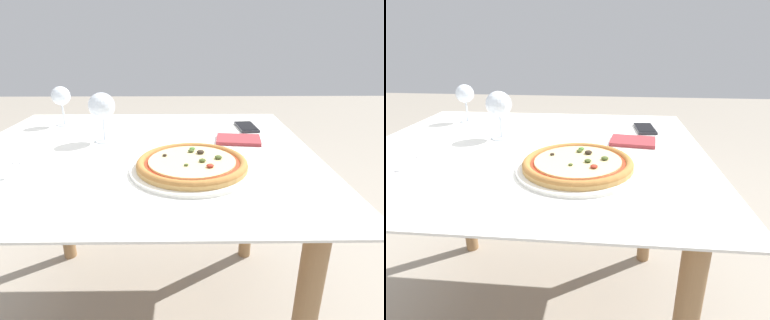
% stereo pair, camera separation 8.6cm
% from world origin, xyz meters
% --- Properties ---
extents(ground_plane, '(10.00, 10.00, 0.00)m').
position_xyz_m(ground_plane, '(0.00, 0.00, 0.00)').
color(ground_plane, '#9E9384').
extents(dining_table, '(1.11, 0.99, 0.71)m').
position_xyz_m(dining_table, '(0.00, 0.00, 0.62)').
color(dining_table, '#997047').
rests_on(dining_table, ground_plane).
extents(pizza_plate, '(0.33, 0.33, 0.04)m').
position_xyz_m(pizza_plate, '(0.17, -0.17, 0.72)').
color(pizza_plate, white).
rests_on(pizza_plate, dining_table).
extents(fork, '(0.05, 0.17, 0.00)m').
position_xyz_m(fork, '(-0.33, -0.14, 0.71)').
color(fork, silver).
rests_on(fork, dining_table).
extents(wine_glass_far_left, '(0.07, 0.07, 0.16)m').
position_xyz_m(wine_glass_far_left, '(-0.35, 0.31, 0.82)').
color(wine_glass_far_left, silver).
rests_on(wine_glass_far_left, dining_table).
extents(wine_glass_far_right, '(0.09, 0.09, 0.17)m').
position_xyz_m(wine_glass_far_right, '(-0.13, 0.10, 0.83)').
color(wine_glass_far_right, silver).
rests_on(wine_glass_far_right, dining_table).
extents(cell_phone, '(0.08, 0.15, 0.01)m').
position_xyz_m(cell_phone, '(0.39, 0.25, 0.71)').
color(cell_phone, '#232328').
rests_on(cell_phone, dining_table).
extents(napkin_folded, '(0.16, 0.13, 0.01)m').
position_xyz_m(napkin_folded, '(0.33, 0.09, 0.71)').
color(napkin_folded, '#933338').
rests_on(napkin_folded, dining_table).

